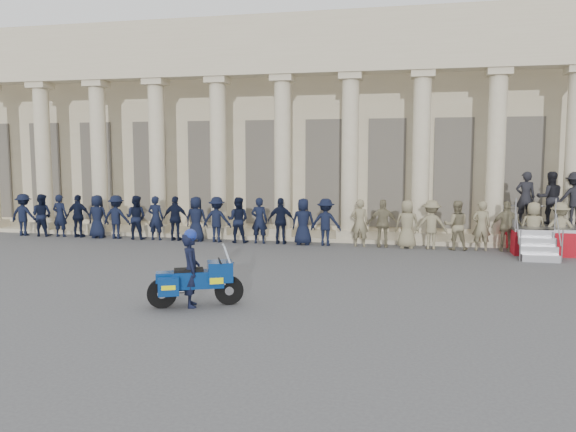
% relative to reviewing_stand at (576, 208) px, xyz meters
% --- Properties ---
extents(ground, '(90.00, 90.00, 0.00)m').
position_rel_reviewing_stand_xyz_m(ground, '(-9.09, -7.51, -1.48)').
color(ground, '#48484A').
rests_on(ground, ground).
extents(building, '(40.00, 12.50, 9.00)m').
position_rel_reviewing_stand_xyz_m(building, '(-9.09, 7.23, 3.05)').
color(building, '#C1B290').
rests_on(building, ground).
extents(officer_rank, '(21.41, 0.65, 1.71)m').
position_rel_reviewing_stand_xyz_m(officer_rank, '(-10.89, -0.71, -0.62)').
color(officer_rank, black).
rests_on(officer_rank, ground).
extents(reviewing_stand, '(4.41, 4.19, 2.70)m').
position_rel_reviewing_stand_xyz_m(reviewing_stand, '(0.00, 0.00, 0.00)').
color(reviewing_stand, gray).
rests_on(reviewing_stand, ground).
extents(motorcycle, '(1.94, 1.23, 1.32)m').
position_rel_reviewing_stand_xyz_m(motorcycle, '(-10.05, -9.54, -0.91)').
color(motorcycle, black).
rests_on(motorcycle, ground).
extents(rider, '(0.59, 0.69, 1.69)m').
position_rel_reviewing_stand_xyz_m(rider, '(-10.16, -9.58, -0.63)').
color(rider, black).
rests_on(rider, ground).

